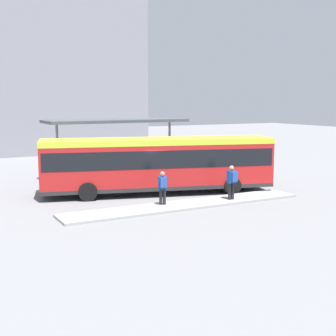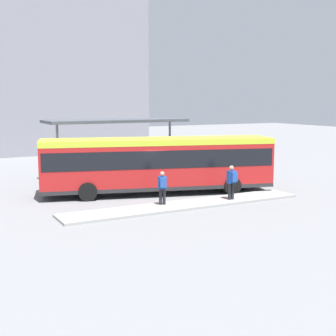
{
  "view_description": "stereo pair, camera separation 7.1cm",
  "coord_description": "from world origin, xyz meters",
  "px_view_note": "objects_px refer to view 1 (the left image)",
  "views": [
    {
      "loc": [
        -11.31,
        -22.18,
        4.98
      ],
      "look_at": [
        0.61,
        0.0,
        1.35
      ],
      "focal_mm": 50.0,
      "sensor_mm": 36.0,
      "label": 1
    },
    {
      "loc": [
        -11.25,
        -22.21,
        4.98
      ],
      "look_at": [
        0.61,
        0.0,
        1.35
      ],
      "focal_mm": 50.0,
      "sensor_mm": 36.0,
      "label": 2
    }
  ],
  "objects_px": {
    "bicycle_blue": "(255,171)",
    "bicycle_red": "(248,168)",
    "pedestrian_waiting": "(163,186)",
    "bicycle_orange": "(244,167)",
    "potted_planter_near_shelter": "(142,172)",
    "city_bus": "(158,161)",
    "pedestrian_companion": "(232,180)",
    "bicycle_yellow": "(263,172)"
  },
  "relations": [
    {
      "from": "bicycle_blue",
      "to": "bicycle_red",
      "type": "relative_size",
      "value": 0.93
    },
    {
      "from": "bicycle_blue",
      "to": "pedestrian_waiting",
      "type": "bearing_deg",
      "value": -58.11
    },
    {
      "from": "bicycle_orange",
      "to": "potted_planter_near_shelter",
      "type": "xyz_separation_m",
      "value": [
        -8.21,
        -0.63,
        0.34
      ]
    },
    {
      "from": "bicycle_blue",
      "to": "bicycle_orange",
      "type": "distance_m",
      "value": 1.68
    },
    {
      "from": "pedestrian_waiting",
      "to": "bicycle_red",
      "type": "xyz_separation_m",
      "value": [
        9.8,
        6.13,
        -0.64
      ]
    },
    {
      "from": "bicycle_blue",
      "to": "bicycle_orange",
      "type": "relative_size",
      "value": 0.97
    },
    {
      "from": "bicycle_red",
      "to": "city_bus",
      "type": "bearing_deg",
      "value": -62.74
    },
    {
      "from": "bicycle_orange",
      "to": "potted_planter_near_shelter",
      "type": "distance_m",
      "value": 8.24
    },
    {
      "from": "pedestrian_companion",
      "to": "bicycle_red",
      "type": "height_order",
      "value": "pedestrian_companion"
    },
    {
      "from": "pedestrian_waiting",
      "to": "potted_planter_near_shelter",
      "type": "height_order",
      "value": "pedestrian_waiting"
    },
    {
      "from": "bicycle_red",
      "to": "potted_planter_near_shelter",
      "type": "bearing_deg",
      "value": -83.97
    },
    {
      "from": "bicycle_yellow",
      "to": "potted_planter_near_shelter",
      "type": "xyz_separation_m",
      "value": [
        -7.85,
        1.83,
        0.36
      ]
    },
    {
      "from": "bicycle_yellow",
      "to": "bicycle_blue",
      "type": "height_order",
      "value": "bicycle_blue"
    },
    {
      "from": "pedestrian_companion",
      "to": "bicycle_yellow",
      "type": "height_order",
      "value": "pedestrian_companion"
    },
    {
      "from": "pedestrian_companion",
      "to": "bicycle_blue",
      "type": "relative_size",
      "value": 1.03
    },
    {
      "from": "bicycle_blue",
      "to": "bicycle_red",
      "type": "bearing_deg",
      "value": 178.28
    },
    {
      "from": "bicycle_yellow",
      "to": "potted_planter_near_shelter",
      "type": "relative_size",
      "value": 1.21
    },
    {
      "from": "potted_planter_near_shelter",
      "to": "bicycle_yellow",
      "type": "bearing_deg",
      "value": -13.16
    },
    {
      "from": "bicycle_orange",
      "to": "pedestrian_waiting",
      "type": "bearing_deg",
      "value": 118.05
    },
    {
      "from": "bicycle_yellow",
      "to": "bicycle_red",
      "type": "height_order",
      "value": "bicycle_red"
    },
    {
      "from": "pedestrian_waiting",
      "to": "bicycle_red",
      "type": "distance_m",
      "value": 11.58
    },
    {
      "from": "potted_planter_near_shelter",
      "to": "pedestrian_companion",
      "type": "bearing_deg",
      "value": -76.62
    },
    {
      "from": "city_bus",
      "to": "bicycle_blue",
      "type": "distance_m",
      "value": 8.8
    },
    {
      "from": "pedestrian_companion",
      "to": "bicycle_yellow",
      "type": "xyz_separation_m",
      "value": [
        6.21,
        5.08,
        -0.74
      ]
    },
    {
      "from": "pedestrian_waiting",
      "to": "bicycle_red",
      "type": "height_order",
      "value": "pedestrian_waiting"
    },
    {
      "from": "bicycle_yellow",
      "to": "city_bus",
      "type": "bearing_deg",
      "value": -78.67
    },
    {
      "from": "city_bus",
      "to": "potted_planter_near_shelter",
      "type": "distance_m",
      "value": 3.46
    },
    {
      "from": "city_bus",
      "to": "bicycle_yellow",
      "type": "xyz_separation_m",
      "value": [
        8.42,
        1.41,
        -1.41
      ]
    },
    {
      "from": "pedestrian_companion",
      "to": "bicycle_orange",
      "type": "bearing_deg",
      "value": -44.19
    },
    {
      "from": "bicycle_yellow",
      "to": "bicycle_blue",
      "type": "relative_size",
      "value": 0.98
    },
    {
      "from": "bicycle_yellow",
      "to": "potted_planter_near_shelter",
      "type": "distance_m",
      "value": 8.07
    },
    {
      "from": "pedestrian_companion",
      "to": "pedestrian_waiting",
      "type": "bearing_deg",
      "value": 77.43
    },
    {
      "from": "bicycle_yellow",
      "to": "bicycle_blue",
      "type": "bearing_deg",
      "value": -176.75
    },
    {
      "from": "pedestrian_waiting",
      "to": "bicycle_orange",
      "type": "relative_size",
      "value": 0.93
    },
    {
      "from": "bicycle_orange",
      "to": "potted_planter_near_shelter",
      "type": "height_order",
      "value": "potted_planter_near_shelter"
    },
    {
      "from": "bicycle_blue",
      "to": "pedestrian_companion",
      "type": "bearing_deg",
      "value": -43.09
    },
    {
      "from": "pedestrian_waiting",
      "to": "pedestrian_companion",
      "type": "distance_m",
      "value": 3.6
    },
    {
      "from": "bicycle_red",
      "to": "bicycle_orange",
      "type": "bearing_deg",
      "value": 167.06
    },
    {
      "from": "pedestrian_waiting",
      "to": "pedestrian_companion",
      "type": "bearing_deg",
      "value": -82.54
    },
    {
      "from": "pedestrian_waiting",
      "to": "potted_planter_near_shelter",
      "type": "bearing_deg",
      "value": 0.12
    },
    {
      "from": "pedestrian_companion",
      "to": "bicycle_yellow",
      "type": "relative_size",
      "value": 1.05
    },
    {
      "from": "city_bus",
      "to": "pedestrian_companion",
      "type": "relative_size",
      "value": 7.37
    }
  ]
}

